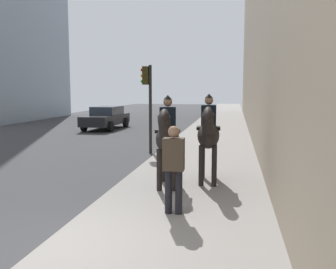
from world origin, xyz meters
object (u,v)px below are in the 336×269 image
object	(u,v)px
mounted_horse_near	(167,137)
pedestrian_greeting	(174,164)
mounted_horse_far	(208,134)
traffic_light_near_curb	(148,94)
car_near_lane	(106,117)

from	to	relation	value
mounted_horse_near	pedestrian_greeting	world-z (taller)	mounted_horse_near
mounted_horse_near	mounted_horse_far	bearing A→B (deg)	117.21
mounted_horse_far	traffic_light_near_curb	xyz separation A→B (m)	(4.83, 2.69, 0.94)
pedestrian_greeting	mounted_horse_near	bearing A→B (deg)	12.60
car_near_lane	mounted_horse_far	bearing A→B (deg)	31.18
pedestrian_greeting	mounted_horse_far	bearing A→B (deg)	-11.23
mounted_horse_near	car_near_lane	size ratio (longest dim) A/B	0.49
mounted_horse_far	car_near_lane	bearing A→B (deg)	-153.84
mounted_horse_far	car_near_lane	xyz separation A→B (m)	(13.38, 7.39, -0.63)
mounted_horse_far	mounted_horse_near	bearing A→B (deg)	-60.27
mounted_horse_far	car_near_lane	size ratio (longest dim) A/B	0.49
mounted_horse_far	traffic_light_near_curb	size ratio (longest dim) A/B	0.66
car_near_lane	pedestrian_greeting	bearing A→B (deg)	25.66
mounted_horse_near	mounted_horse_far	distance (m)	1.13
mounted_horse_far	pedestrian_greeting	xyz separation A→B (m)	(-2.60, 0.48, -0.28)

